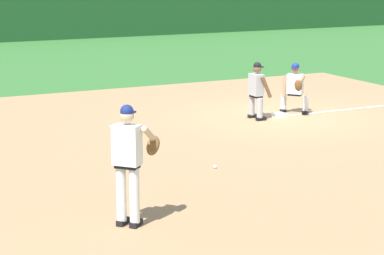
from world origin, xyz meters
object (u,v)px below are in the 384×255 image
object	(u,v)px
pitcher	(129,158)
first_baseman	(295,86)
baserunner	(257,88)
first_base_bag	(279,115)
baseball	(215,167)

from	to	relation	value
pitcher	first_baseman	size ratio (longest dim) A/B	1.39
first_baseman	baserunner	xyz separation A→B (m)	(-1.28, -0.18, 0.06)
first_base_bag	pitcher	size ratio (longest dim) A/B	0.20
first_base_bag	baserunner	xyz separation A→B (m)	(-0.67, 0.00, 0.75)
baseball	first_baseman	size ratio (longest dim) A/B	0.06
first_baseman	baseball	bearing A→B (deg)	-138.89
pitcher	baserunner	distance (m)	8.27
pitcher	baserunner	world-z (taller)	pitcher
baseball	baserunner	bearing A→B (deg)	49.51
pitcher	first_base_bag	bearing A→B (deg)	42.60
first_base_bag	first_baseman	bearing A→B (deg)	17.15
pitcher	first_baseman	xyz separation A→B (m)	(7.04, 6.11, -0.33)
pitcher	first_baseman	distance (m)	9.33
first_base_bag	baseball	world-z (taller)	first_base_bag
pitcher	baserunner	bearing A→B (deg)	45.78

